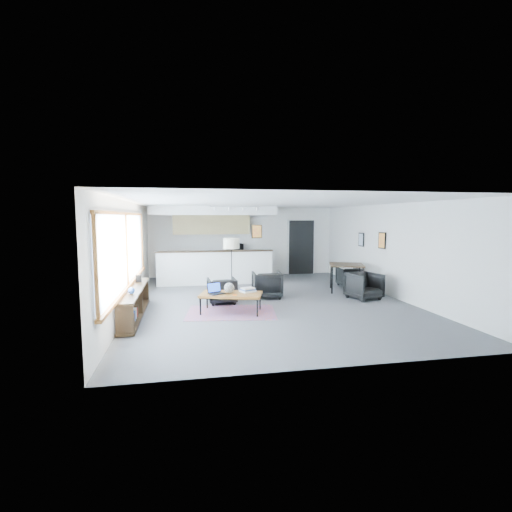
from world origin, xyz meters
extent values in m
cube|color=#47474A|center=(0.00, 0.00, -0.01)|extent=(7.00, 9.00, 0.01)
cube|color=white|center=(0.00, 0.00, 2.60)|extent=(7.00, 9.00, 0.01)
cube|color=silver|center=(0.00, 4.50, 1.30)|extent=(7.00, 0.01, 2.60)
cube|color=silver|center=(0.00, -4.50, 1.30)|extent=(7.00, 0.01, 2.60)
cube|color=silver|center=(-3.50, 0.00, 1.30)|extent=(0.01, 9.00, 2.60)
cube|color=silver|center=(3.50, 0.00, 1.30)|extent=(0.01, 9.00, 2.60)
cube|color=#8CBFFF|center=(-3.47, -0.90, 1.50)|extent=(0.02, 5.80, 1.55)
cube|color=brown|center=(-3.44, -0.90, 0.70)|extent=(0.10, 5.95, 0.06)
cube|color=brown|center=(-3.45, -0.90, 2.30)|extent=(0.06, 5.95, 0.06)
cube|color=brown|center=(-3.45, -3.80, 1.50)|extent=(0.06, 0.06, 1.60)
cube|color=brown|center=(-3.45, -0.90, 1.50)|extent=(0.06, 0.06, 1.60)
cube|color=brown|center=(-3.45, 2.00, 1.50)|extent=(0.06, 0.06, 1.60)
cube|color=black|center=(-3.30, -1.00, 0.62)|extent=(0.35, 3.00, 0.05)
cube|color=black|center=(-3.30, -1.00, 0.05)|extent=(0.35, 3.00, 0.05)
cube|color=black|center=(-3.30, -2.45, 0.33)|extent=(0.33, 0.04, 0.55)
cube|color=black|center=(-3.30, -1.00, 0.33)|extent=(0.33, 0.04, 0.55)
cube|color=black|center=(-3.30, 0.45, 0.33)|extent=(0.33, 0.04, 0.55)
cube|color=#3359A5|center=(-3.30, -2.30, 0.17)|extent=(0.18, 0.04, 0.20)
cube|color=silver|center=(-3.30, -2.13, 0.18)|extent=(0.18, 0.04, 0.22)
cube|color=maroon|center=(-3.30, -1.96, 0.20)|extent=(0.18, 0.04, 0.24)
cube|color=black|center=(-3.30, -1.79, 0.17)|extent=(0.18, 0.04, 0.20)
cube|color=#3359A5|center=(-3.30, -1.62, 0.18)|extent=(0.18, 0.04, 0.22)
cube|color=silver|center=(-3.30, -1.45, 0.20)|extent=(0.18, 0.04, 0.24)
cube|color=maroon|center=(-3.30, -1.28, 0.17)|extent=(0.18, 0.04, 0.20)
cube|color=black|center=(-3.30, -1.11, 0.18)|extent=(0.18, 0.04, 0.22)
cube|color=#3359A5|center=(-3.30, -0.94, 0.20)|extent=(0.18, 0.03, 0.24)
cube|color=silver|center=(-3.30, -0.77, 0.17)|extent=(0.18, 0.03, 0.20)
cube|color=maroon|center=(-3.30, -0.60, 0.18)|extent=(0.18, 0.03, 0.22)
cube|color=black|center=(-3.30, -0.43, 0.20)|extent=(0.18, 0.04, 0.24)
cube|color=black|center=(-3.30, -0.20, 0.73)|extent=(0.14, 0.02, 0.18)
sphere|color=#264C99|center=(-3.28, -1.60, 0.71)|extent=(0.14, 0.14, 0.14)
cube|color=white|center=(-1.20, 2.70, 0.55)|extent=(3.80, 0.25, 1.10)
cube|color=black|center=(-1.20, 2.70, 1.11)|extent=(3.85, 0.32, 0.04)
cube|color=white|center=(-1.20, 4.15, 0.45)|extent=(3.80, 0.60, 0.90)
cube|color=#2D2D2D|center=(-1.20, 4.15, 0.91)|extent=(3.82, 0.62, 0.04)
cube|color=tan|center=(-1.20, 4.30, 1.95)|extent=(2.80, 0.35, 0.70)
cube|color=white|center=(-1.20, 3.60, 2.45)|extent=(4.20, 1.80, 0.30)
cube|color=black|center=(0.20, 2.71, 1.75)|extent=(0.35, 0.03, 0.45)
cube|color=orange|center=(0.20, 2.69, 1.75)|extent=(0.30, 0.01, 0.40)
cube|color=black|center=(2.30, 4.42, 1.05)|extent=(1.00, 0.12, 2.10)
cube|color=white|center=(1.78, 4.43, 1.05)|extent=(0.06, 0.10, 2.10)
cube|color=white|center=(2.82, 4.43, 1.05)|extent=(0.06, 0.10, 2.10)
cube|color=white|center=(2.30, 4.43, 2.12)|extent=(1.10, 0.10, 0.06)
cube|color=silver|center=(-0.60, 2.20, 2.56)|extent=(1.60, 0.04, 0.04)
cylinder|color=silver|center=(-1.25, 2.20, 2.48)|extent=(0.07, 0.07, 0.09)
cylinder|color=silver|center=(-0.80, 2.20, 2.48)|extent=(0.07, 0.07, 0.09)
cylinder|color=silver|center=(-0.35, 2.20, 2.48)|extent=(0.07, 0.07, 0.09)
cylinder|color=silver|center=(0.10, 2.20, 2.48)|extent=(0.07, 0.07, 0.09)
cube|color=black|center=(3.47, 0.40, 1.55)|extent=(0.03, 0.38, 0.48)
cube|color=orange|center=(3.46, 0.40, 1.55)|extent=(0.00, 0.32, 0.42)
cube|color=black|center=(3.47, 1.70, 1.50)|extent=(0.03, 0.34, 0.44)
cube|color=#859FC5|center=(3.46, 1.70, 1.50)|extent=(0.00, 0.28, 0.38)
cube|color=#6A3D53|center=(-1.14, -1.04, 0.01)|extent=(2.21, 1.66, 0.01)
cube|color=brown|center=(-1.14, -1.04, 0.43)|extent=(1.57, 1.13, 0.05)
cube|color=black|center=(-1.86, -1.16, 0.21)|extent=(0.04, 0.04, 0.41)
cube|color=black|center=(-1.67, -0.54, 0.21)|extent=(0.04, 0.04, 0.41)
cube|color=black|center=(-0.61, -1.54, 0.21)|extent=(0.04, 0.04, 0.41)
cube|color=black|center=(-0.42, -0.92, 0.21)|extent=(0.04, 0.04, 0.41)
cube|color=black|center=(-1.23, -1.35, 0.40)|extent=(1.29, 0.42, 0.03)
cube|color=black|center=(-1.04, -0.73, 0.40)|extent=(1.29, 0.42, 0.03)
cube|color=black|center=(-1.47, -1.05, 0.47)|extent=(0.42, 0.37, 0.02)
cube|color=black|center=(-1.53, -0.93, 0.59)|extent=(0.34, 0.20, 0.23)
cube|color=blue|center=(-1.53, -0.94, 0.59)|extent=(0.30, 0.18, 0.20)
sphere|color=gray|center=(-1.18, -1.02, 0.58)|extent=(0.25, 0.25, 0.25)
cube|color=silver|center=(-0.73, -0.93, 0.48)|extent=(0.41, 0.37, 0.04)
cube|color=#3359A5|center=(-0.73, -0.93, 0.52)|extent=(0.37, 0.34, 0.03)
cube|color=silver|center=(-0.73, -0.96, 0.55)|extent=(0.34, 0.31, 0.03)
cube|color=#E5590C|center=(-1.08, -1.25, 0.46)|extent=(0.10, 0.10, 0.01)
imported|color=black|center=(-1.26, -0.03, 0.36)|extent=(0.74, 0.70, 0.73)
imported|color=black|center=(0.04, 0.42, 0.40)|extent=(0.82, 0.77, 0.80)
cylinder|color=black|center=(-0.85, 1.19, 0.02)|extent=(0.34, 0.34, 0.03)
cylinder|color=black|center=(-0.85, 1.19, 0.71)|extent=(0.03, 0.03, 1.37)
cylinder|color=beige|center=(-0.85, 1.19, 1.47)|extent=(0.56, 0.56, 0.30)
cube|color=black|center=(2.57, 0.82, 0.80)|extent=(1.25, 1.25, 0.04)
cylinder|color=black|center=(2.02, 0.56, 0.39)|extent=(0.06, 0.06, 0.78)
cylinder|color=black|center=(2.31, 1.38, 0.39)|extent=(0.06, 0.06, 0.78)
cylinder|color=black|center=(2.84, 0.27, 0.39)|extent=(0.06, 0.06, 0.78)
cylinder|color=black|center=(3.13, 1.08, 0.39)|extent=(0.06, 0.06, 0.78)
imported|color=black|center=(2.60, -0.28, 0.34)|extent=(0.80, 0.77, 0.68)
imported|color=black|center=(3.00, 1.55, 0.29)|extent=(0.58, 0.54, 0.58)
imported|color=black|center=(-0.36, 4.15, 1.12)|extent=(0.61, 0.40, 0.39)
camera|label=1|loc=(-2.17, -9.48, 2.23)|focal=26.00mm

